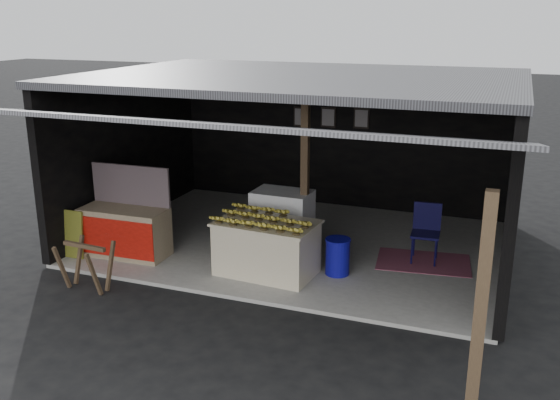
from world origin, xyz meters
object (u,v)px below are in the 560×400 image
at_px(sawhorse, 86,261).
at_px(plastic_chair, 426,227).
at_px(neighbor_stall, 125,229).
at_px(white_crate, 282,222).
at_px(water_barrel, 338,257).
at_px(banana_table, 267,248).

distance_m(sawhorse, plastic_chair, 5.40).
bearing_deg(neighbor_stall, sawhorse, -83.02).
height_order(sawhorse, plastic_chair, plastic_chair).
bearing_deg(sawhorse, white_crate, 51.35).
height_order(neighbor_stall, plastic_chair, neighbor_stall).
xyz_separation_m(neighbor_stall, water_barrel, (3.57, 0.47, -0.18)).
relative_size(white_crate, neighbor_stall, 0.72).
xyz_separation_m(banana_table, sawhorse, (-2.33, -1.42, -0.02)).
distance_m(white_crate, sawhorse, 3.27).
bearing_deg(neighbor_stall, water_barrel, 5.87).
xyz_separation_m(white_crate, plastic_chair, (2.34, 0.49, 0.03)).
bearing_deg(water_barrel, neighbor_stall, -172.49).
relative_size(sawhorse, plastic_chair, 0.79).
distance_m(neighbor_stall, water_barrel, 3.61).
distance_m(white_crate, water_barrel, 1.33).
relative_size(neighbor_stall, water_barrel, 2.71).
relative_size(white_crate, water_barrel, 1.94).
bearing_deg(water_barrel, banana_table, -160.68).
relative_size(neighbor_stall, sawhorse, 1.99).
bearing_deg(white_crate, plastic_chair, 13.42).
bearing_deg(plastic_chair, water_barrel, -141.15).
relative_size(white_crate, sawhorse, 1.42).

